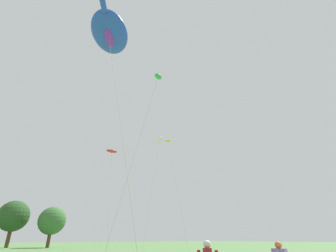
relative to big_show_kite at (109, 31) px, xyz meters
name	(u,v)px	position (x,y,z in m)	size (l,w,h in m)	color
big_show_kite	(109,31)	(0.00, 0.00, 0.00)	(7.56, 10.57, 19.77)	blue
small_kite_delta_white	(159,144)	(10.93, 8.15, -6.14)	(1.94, 1.76, 13.94)	white
small_kite_stunt_black	(157,80)	(2.53, -4.35, -6.81)	(2.90, 2.03, 12.69)	green
small_kite_triangle_green	(169,143)	(10.71, 5.66, -6.86)	(1.35, 4.96, 12.62)	yellow
small_kite_tiny_distant	(112,152)	(3.58, 5.48, -9.38)	(1.13, 2.26, 9.89)	red
tree_shrub_far	(52,221)	(7.37, 44.78, -13.76)	(5.78, 5.78, 8.22)	#513823
tree_pine_center	(14,216)	(0.30, 49.35, -12.83)	(6.45, 6.45, 9.51)	#513823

